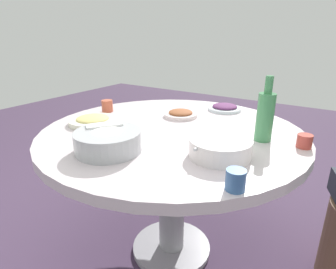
{
  "coord_description": "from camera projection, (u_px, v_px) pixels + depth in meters",
  "views": [
    {
      "loc": [
        1.12,
        0.71,
        1.21
      ],
      "look_at": [
        0.13,
        0.06,
        0.77
      ],
      "focal_mm": 30.25,
      "sensor_mm": 36.0,
      "label": 1
    }
  ],
  "objects": [
    {
      "name": "round_dining_table",
      "position": [
        172.0,
        151.0,
        1.45
      ],
      "size": [
        1.29,
        1.29,
        0.75
      ],
      "color": "#99999E",
      "rests_on": "ground"
    },
    {
      "name": "dish_noodles",
      "position": [
        93.0,
        120.0,
        1.49
      ],
      "size": [
        0.25,
        0.25,
        0.04
      ],
      "color": "silver",
      "rests_on": "round_dining_table"
    },
    {
      "name": "tea_cup_side",
      "position": [
        107.0,
        106.0,
        1.7
      ],
      "size": [
        0.07,
        0.07,
        0.07
      ],
      "primitive_type": "cylinder",
      "color": "#BD553B",
      "rests_on": "round_dining_table"
    },
    {
      "name": "rice_bowl",
      "position": [
        108.0,
        141.0,
        1.14
      ],
      "size": [
        0.27,
        0.27,
        0.09
      ],
      "color": "#B2B5BA",
      "rests_on": "round_dining_table"
    },
    {
      "name": "dish_eggplant",
      "position": [
        225.0,
        108.0,
        1.74
      ],
      "size": [
        0.2,
        0.2,
        0.04
      ],
      "color": "silver",
      "rests_on": "round_dining_table"
    },
    {
      "name": "soup_bowl",
      "position": [
        220.0,
        148.0,
        1.1
      ],
      "size": [
        0.25,
        0.24,
        0.07
      ],
      "color": "white",
      "rests_on": "round_dining_table"
    },
    {
      "name": "dish_stirfry",
      "position": [
        181.0,
        114.0,
        1.61
      ],
      "size": [
        0.19,
        0.19,
        0.04
      ],
      "color": "silver",
      "rests_on": "round_dining_table"
    },
    {
      "name": "tea_cup_far",
      "position": [
        304.0,
        141.0,
        1.18
      ],
      "size": [
        0.06,
        0.06,
        0.06
      ],
      "primitive_type": "cylinder",
      "color": "#BC4238",
      "rests_on": "round_dining_table"
    },
    {
      "name": "tea_cup_near",
      "position": [
        236.0,
        180.0,
        0.86
      ],
      "size": [
        0.06,
        0.06,
        0.07
      ],
      "primitive_type": "cylinder",
      "color": "#355E95",
      "rests_on": "round_dining_table"
    },
    {
      "name": "ground",
      "position": [
        171.0,
        249.0,
        1.67
      ],
      "size": [
        8.0,
        8.0,
        0.0
      ],
      "primitive_type": "plane",
      "color": "#45334C"
    },
    {
      "name": "green_bottle",
      "position": [
        265.0,
        115.0,
        1.23
      ],
      "size": [
        0.07,
        0.07,
        0.29
      ],
      "color": "#418B54",
      "rests_on": "round_dining_table"
    }
  ]
}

